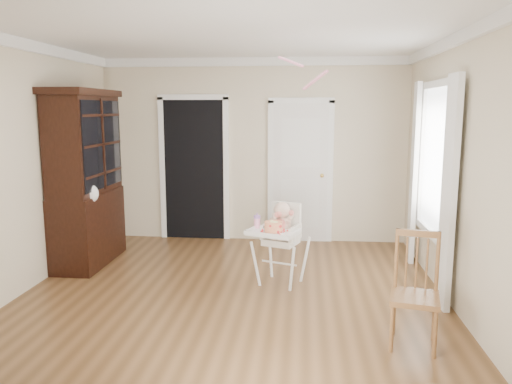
# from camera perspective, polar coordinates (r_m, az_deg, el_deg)

# --- Properties ---
(floor) EXTENTS (5.00, 5.00, 0.00)m
(floor) POSITION_cam_1_polar(r_m,az_deg,el_deg) (5.32, -3.04, -12.24)
(floor) COLOR #53371C
(floor) RESTS_ON ground
(ceiling) EXTENTS (5.00, 5.00, 0.00)m
(ceiling) POSITION_cam_1_polar(r_m,az_deg,el_deg) (5.00, -3.32, 17.91)
(ceiling) COLOR white
(ceiling) RESTS_ON wall_back
(wall_back) EXTENTS (4.50, 0.00, 4.50)m
(wall_back) POSITION_cam_1_polar(r_m,az_deg,el_deg) (7.45, -0.29, 4.72)
(wall_back) COLOR beige
(wall_back) RESTS_ON floor
(wall_left) EXTENTS (0.00, 5.00, 5.00)m
(wall_left) POSITION_cam_1_polar(r_m,az_deg,el_deg) (5.76, -25.91, 2.38)
(wall_left) COLOR beige
(wall_left) RESTS_ON floor
(wall_right) EXTENTS (0.00, 5.00, 5.00)m
(wall_right) POSITION_cam_1_polar(r_m,az_deg,el_deg) (5.15, 22.44, 1.88)
(wall_right) COLOR beige
(wall_right) RESTS_ON floor
(crown_molding) EXTENTS (4.50, 5.00, 0.12)m
(crown_molding) POSITION_cam_1_polar(r_m,az_deg,el_deg) (4.99, -3.31, 17.22)
(crown_molding) COLOR white
(crown_molding) RESTS_ON ceiling
(doorway) EXTENTS (1.06, 0.05, 2.22)m
(doorway) POSITION_cam_1_polar(r_m,az_deg,el_deg) (7.60, -7.08, 2.92)
(doorway) COLOR black
(doorway) RESTS_ON wall_back
(closet_door) EXTENTS (0.96, 0.09, 2.13)m
(closet_door) POSITION_cam_1_polar(r_m,az_deg,el_deg) (7.42, 5.09, 2.14)
(closet_door) COLOR white
(closet_door) RESTS_ON wall_back
(window_right) EXTENTS (0.13, 1.84, 2.30)m
(window_right) POSITION_cam_1_polar(r_m,az_deg,el_deg) (5.90, 19.51, 2.32)
(window_right) COLOR white
(window_right) RESTS_ON wall_right
(high_chair) EXTENTS (0.73, 0.81, 0.94)m
(high_chair) POSITION_cam_1_polar(r_m,az_deg,el_deg) (5.62, 2.84, -4.83)
(high_chair) COLOR white
(high_chair) RESTS_ON floor
(baby) EXTENTS (0.26, 0.26, 0.43)m
(baby) POSITION_cam_1_polar(r_m,az_deg,el_deg) (5.60, 2.96, -3.37)
(baby) COLOR beige
(baby) RESTS_ON high_chair
(cake) EXTENTS (0.25, 0.25, 0.12)m
(cake) POSITION_cam_1_polar(r_m,az_deg,el_deg) (5.40, 1.99, -3.99)
(cake) COLOR silver
(cake) RESTS_ON high_chair
(sippy_cup) EXTENTS (0.07, 0.07, 0.18)m
(sippy_cup) POSITION_cam_1_polar(r_m,az_deg,el_deg) (5.56, 0.13, -3.37)
(sippy_cup) COLOR #FF9BC2
(sippy_cup) RESTS_ON high_chair
(china_cabinet) EXTENTS (0.58, 1.31, 2.21)m
(china_cabinet) POSITION_cam_1_polar(r_m,az_deg,el_deg) (6.65, -18.84, 1.51)
(china_cabinet) COLOR black
(china_cabinet) RESTS_ON floor
(dining_chair) EXTENTS (0.47, 0.47, 0.96)m
(dining_chair) POSITION_cam_1_polar(r_m,az_deg,el_deg) (4.44, 17.71, -11.02)
(dining_chair) COLOR brown
(dining_chair) RESTS_ON floor
(streamer) EXTENTS (0.28, 0.43, 0.15)m
(streamer) POSITION_cam_1_polar(r_m,az_deg,el_deg) (5.27, 3.95, 14.65)
(streamer) COLOR pink
(streamer) RESTS_ON ceiling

